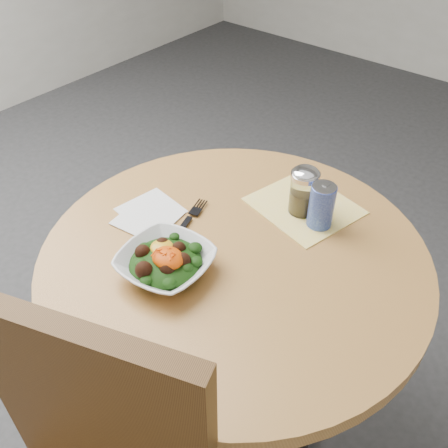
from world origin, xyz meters
The scene contains 8 objects.
ground centered at (0.00, 0.00, 0.00)m, with size 6.00×6.00×0.00m, color #2E2F31.
table centered at (0.00, 0.00, 0.55)m, with size 0.90×0.90×0.75m.
cloth_napkin centered at (0.03, 0.25, 0.75)m, with size 0.24×0.22×0.00m, color yellow.
paper_napkins centered at (-0.25, -0.03, 0.75)m, with size 0.17×0.18×0.00m.
salad_bowl centered at (-0.08, -0.14, 0.78)m, with size 0.22×0.22×0.07m.
fork centered at (-0.15, 0.00, 0.76)m, with size 0.08×0.20×0.00m.
spice_shaker centered at (0.04, 0.22, 0.81)m, with size 0.07×0.07×0.13m.
beverage_can centered at (0.10, 0.21, 0.81)m, with size 0.06×0.06×0.12m.
Camera 1 is at (0.51, -0.66, 1.54)m, focal length 40.00 mm.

